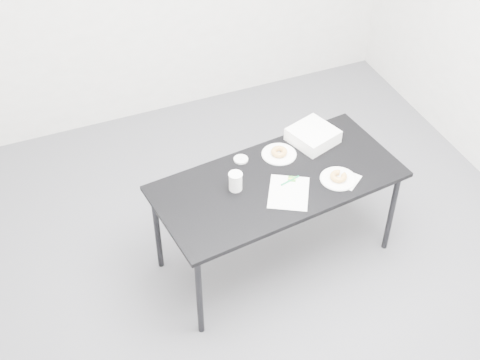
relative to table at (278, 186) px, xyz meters
name	(u,v)px	position (x,y,z in m)	size (l,w,h in m)	color
floor	(256,272)	(-0.17, -0.09, -0.64)	(4.00, 4.00, 0.00)	#525258
table	(278,186)	(0.00, 0.00, 0.00)	(1.59, 0.88, 0.69)	black
scorecard	(289,192)	(0.01, -0.13, 0.05)	(0.23, 0.30, 0.00)	white
logo_patch	(292,179)	(0.08, -0.03, 0.06)	(0.05, 0.05, 0.00)	green
pen	(290,181)	(0.06, -0.04, 0.06)	(0.01, 0.01, 0.14)	#0C8C48
napkin	(345,179)	(0.38, -0.15, 0.05)	(0.15, 0.15, 0.00)	white
plate_near	(338,179)	(0.34, -0.14, 0.06)	(0.22, 0.22, 0.01)	white
donut_near	(339,176)	(0.34, -0.14, 0.08)	(0.10, 0.10, 0.03)	#BD773C
plate_far	(279,154)	(0.11, 0.21, 0.06)	(0.22, 0.22, 0.01)	white
donut_far	(279,152)	(0.11, 0.21, 0.08)	(0.10, 0.10, 0.03)	#BD773C
coffee_cup	(236,181)	(-0.27, 0.02, 0.11)	(0.08, 0.08, 0.12)	white
cup_lid	(241,159)	(-0.14, 0.26, 0.06)	(0.09, 0.09, 0.01)	silver
bakery_box	(313,136)	(0.37, 0.26, 0.10)	(0.26, 0.26, 0.09)	white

